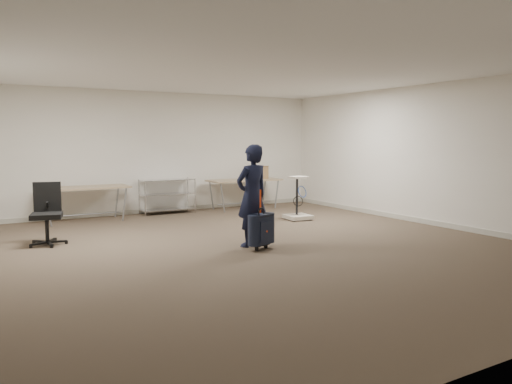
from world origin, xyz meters
TOP-DOWN VIEW (x-y plane):
  - ground at (0.00, 0.00)m, footprint 9.00×9.00m
  - room_shell at (0.00, 1.38)m, footprint 8.00×9.00m
  - folding_table_left at (-1.90, 3.95)m, footprint 1.80×0.75m
  - folding_table_right at (1.90, 3.95)m, footprint 1.80×0.75m
  - wire_shelf at (0.00, 4.20)m, footprint 1.22×0.47m
  - person at (-0.09, 0.11)m, footprint 0.65×0.49m
  - suitcase at (-0.10, -0.18)m, footprint 0.39×0.30m
  - office_chair at (-2.90, 1.91)m, footprint 0.61×0.61m
  - equipment_cart at (2.09, 1.93)m, footprint 0.54×0.54m
  - cardboard_box at (2.33, 4.00)m, footprint 0.44×0.34m

SIDE VIEW (x-z plane):
  - ground at x=0.00m, z-range 0.00..0.00m
  - room_shell at x=0.00m, z-range -4.45..4.55m
  - equipment_cart at x=2.09m, z-range -0.22..0.71m
  - office_chair at x=-2.90m, z-range -0.20..0.81m
  - suitcase at x=-0.10m, z-range -0.15..0.79m
  - wire_shelf at x=0.00m, z-range 0.04..0.84m
  - folding_table_left at x=-1.90m, z-range 0.31..1.04m
  - folding_table_right at x=1.90m, z-range 0.31..1.04m
  - person at x=-0.09m, z-range 0.00..1.63m
  - cardboard_box at x=2.33m, z-range 0.73..1.04m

